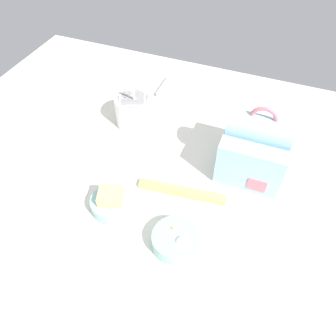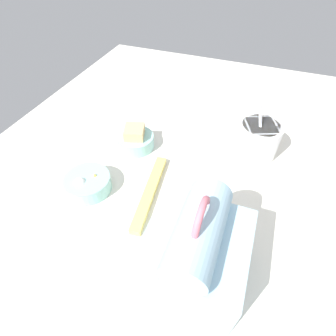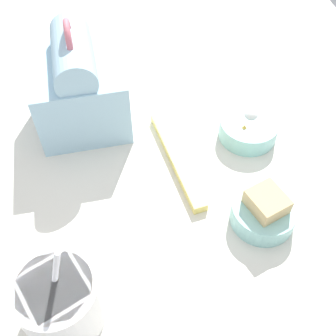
{
  "view_description": "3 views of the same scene",
  "coord_description": "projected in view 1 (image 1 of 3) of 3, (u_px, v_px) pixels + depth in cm",
  "views": [
    {
      "loc": [
        23.71,
        -53.36,
        68.11
      ],
      "look_at": [
        3.88,
        -2.55,
        7.0
      ],
      "focal_mm": 35.0,
      "sensor_mm": 36.0,
      "label": 1
    },
    {
      "loc": [
        43.04,
        12.12,
        49.49
      ],
      "look_at": [
        3.88,
        -2.55,
        7.0
      ],
      "focal_mm": 28.0,
      "sensor_mm": 36.0,
      "label": 2
    },
    {
      "loc": [
        -36.47,
        6.22,
        58.82
      ],
      "look_at": [
        3.88,
        -2.55,
        7.0
      ],
      "focal_mm": 45.0,
      "sensor_mm": 36.0,
      "label": 3
    }
  ],
  "objects": [
    {
      "name": "desk_surface",
      "position": [
        158.0,
        172.0,
        0.89
      ],
      "size": [
        140.0,
        110.0,
        2.0
      ],
      "color": "silver",
      "rests_on": "ground"
    },
    {
      "name": "soup_cup",
      "position": [
        134.0,
        110.0,
        0.97
      ],
      "size": [
        10.74,
        10.74,
        15.64
      ],
      "color": "white",
      "rests_on": "desk_surface"
    },
    {
      "name": "bento_bowl_snacks",
      "position": [
        176.0,
        240.0,
        0.72
      ],
      "size": [
        10.48,
        10.48,
        4.64
      ],
      "color": "#93D1CC",
      "rests_on": "desk_surface"
    },
    {
      "name": "lunch_bag",
      "position": [
        255.0,
        148.0,
        0.83
      ],
      "size": [
        16.28,
        15.97,
        20.78
      ],
      "color": "#9EC6DB",
      "rests_on": "desk_surface"
    },
    {
      "name": "chopstick_case",
      "position": [
        182.0,
        192.0,
        0.82
      ],
      "size": [
        22.26,
        5.1,
        1.6
      ],
      "color": "#EFD666",
      "rests_on": "desk_surface"
    },
    {
      "name": "bento_bowl_sandwich",
      "position": [
        112.0,
        203.0,
        0.78
      ],
      "size": [
        10.02,
        10.02,
        6.31
      ],
      "color": "#93D1CC",
      "rests_on": "desk_surface"
    },
    {
      "name": "keyboard",
      "position": [
        218.0,
        98.0,
        1.08
      ],
      "size": [
        39.46,
        11.65,
        2.1
      ],
      "color": "silver",
      "rests_on": "desk_surface"
    }
  ]
}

